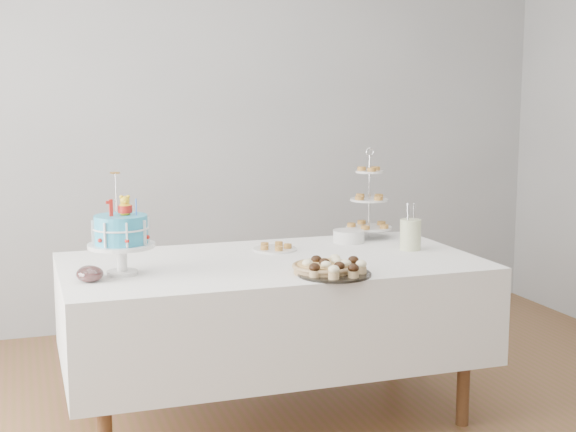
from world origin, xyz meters
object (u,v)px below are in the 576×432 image
object	(u,v)px
pie	(323,268)
tiered_stand	(369,200)
birthday_cake	(122,247)
utensil_pitcher	(411,233)
plate_stack	(349,236)
pastry_plate	(275,248)
cupcake_tray	(334,267)
jam_bowl_b	(90,274)
table	(272,307)
jam_bowl_a	(89,272)

from	to	relation	value
pie	tiered_stand	size ratio (longest dim) A/B	0.57
pie	birthday_cake	bearing A→B (deg)	162.99
birthday_cake	utensil_pitcher	xyz separation A→B (m)	(1.43, 0.10, -0.04)
plate_stack	pastry_plate	size ratio (longest dim) A/B	0.76
cupcake_tray	plate_stack	bearing A→B (deg)	62.55
pie	jam_bowl_b	distance (m)	0.98
cupcake_tray	table	bearing A→B (deg)	112.73
birthday_cake	jam_bowl_a	world-z (taller)	birthday_cake
cupcake_tray	tiered_stand	distance (m)	0.95
jam_bowl_b	utensil_pitcher	size ratio (longest dim) A/B	0.48
table	utensil_pitcher	world-z (taller)	utensil_pitcher
table	pie	xyz separation A→B (m)	(0.13, -0.33, 0.25)
cupcake_tray	utensil_pitcher	distance (m)	0.70
table	jam_bowl_b	distance (m)	0.90
table	utensil_pitcher	xyz separation A→B (m)	(0.73, 0.02, 0.31)
pie	jam_bowl_b	size ratio (longest dim) A/B	2.44
table	jam_bowl_a	xyz separation A→B (m)	(-0.84, -0.12, 0.25)
table	pie	world-z (taller)	pie
pastry_plate	utensil_pitcher	distance (m)	0.68
jam_bowl_a	jam_bowl_b	bearing A→B (deg)	-90.00
tiered_stand	cupcake_tray	bearing A→B (deg)	-123.29
plate_stack	jam_bowl_b	distance (m)	1.44
table	birthday_cake	size ratio (longest dim) A/B	4.37
cupcake_tray	jam_bowl_a	world-z (taller)	cupcake_tray
birthday_cake	pastry_plate	size ratio (longest dim) A/B	2.03
pie	pastry_plate	distance (m)	0.55
birthday_cake	cupcake_tray	size ratio (longest dim) A/B	1.39
table	utensil_pitcher	bearing A→B (deg)	1.57
tiered_stand	jam_bowl_a	xyz separation A→B (m)	(-1.52, -0.52, -0.18)
birthday_cake	jam_bowl_b	xyz separation A→B (m)	(-0.14, -0.09, -0.09)
plate_stack	birthday_cake	bearing A→B (deg)	-162.63
jam_bowl_b	utensil_pitcher	world-z (taller)	utensil_pitcher
cupcake_tray	utensil_pitcher	bearing A→B (deg)	35.41
cupcake_tray	jam_bowl_a	bearing A→B (deg)	164.95
cupcake_tray	birthday_cake	bearing A→B (deg)	160.38
birthday_cake	jam_bowl_a	xyz separation A→B (m)	(-0.14, -0.04, -0.09)
plate_stack	cupcake_tray	bearing A→B (deg)	-117.45
birthday_cake	jam_bowl_a	distance (m)	0.17
table	plate_stack	distance (m)	0.65
pastry_plate	utensil_pitcher	size ratio (longest dim) A/B	0.93
jam_bowl_a	utensil_pitcher	size ratio (longest dim) A/B	0.41
table	birthday_cake	world-z (taller)	birthday_cake
table	jam_bowl_b	xyz separation A→B (m)	(-0.84, -0.17, 0.26)
tiered_stand	pastry_plate	world-z (taller)	tiered_stand
jam_bowl_a	utensil_pitcher	world-z (taller)	utensil_pitcher
cupcake_tray	utensil_pitcher	world-z (taller)	utensil_pitcher
pie	pastry_plate	bearing A→B (deg)	94.67
birthday_cake	cupcake_tray	distance (m)	0.91
table	cupcake_tray	size ratio (longest dim) A/B	6.06
pie	plate_stack	xyz separation A→B (m)	(0.39, 0.63, 0.01)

